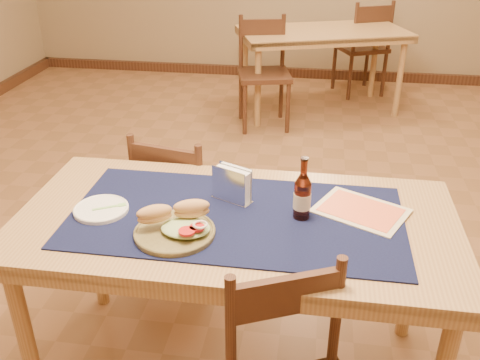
# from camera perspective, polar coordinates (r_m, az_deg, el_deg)

# --- Properties ---
(main_table) EXTENTS (1.60, 0.80, 0.75)m
(main_table) POSITION_cam_1_polar(r_m,az_deg,el_deg) (1.98, -0.44, -6.00)
(main_table) COLOR #AC8651
(main_table) RESTS_ON ground
(placemat) EXTENTS (1.20, 0.60, 0.01)m
(placemat) POSITION_cam_1_polar(r_m,az_deg,el_deg) (1.94, -0.45, -3.90)
(placemat) COLOR #0F1539
(placemat) RESTS_ON main_table
(baseboard) EXTENTS (6.00, 7.00, 0.10)m
(baseboard) POSITION_cam_1_polar(r_m,az_deg,el_deg) (2.99, 2.04, -7.44)
(baseboard) COLOR #462819
(baseboard) RESTS_ON ground
(back_table) EXTENTS (1.62, 1.17, 0.75)m
(back_table) POSITION_cam_1_polar(r_m,az_deg,el_deg) (4.99, 8.79, 14.62)
(back_table) COLOR #AC8651
(back_table) RESTS_ON ground
(chair_main_far) EXTENTS (0.46, 0.46, 0.84)m
(chair_main_far) POSITION_cam_1_polar(r_m,az_deg,el_deg) (2.65, -6.26, -2.65)
(chair_main_far) COLOR #462819
(chair_main_far) RESTS_ON ground
(chair_back_near) EXTENTS (0.51, 0.51, 0.92)m
(chair_back_near) POSITION_cam_1_polar(r_m,az_deg,el_deg) (4.65, 2.53, 11.55)
(chair_back_near) COLOR #462819
(chair_back_near) RESTS_ON ground
(chair_back_far) EXTENTS (0.57, 0.57, 0.94)m
(chair_back_far) POSITION_cam_1_polar(r_m,az_deg,el_deg) (5.58, 13.00, 13.73)
(chair_back_far) COLOR #462819
(chair_back_far) RESTS_ON ground
(sandwich_plate) EXTENTS (0.28, 0.28, 0.11)m
(sandwich_plate) POSITION_cam_1_polar(r_m,az_deg,el_deg) (1.83, -6.76, -4.93)
(sandwich_plate) COLOR olive
(sandwich_plate) RESTS_ON placemat
(side_plate) EXTENTS (0.20, 0.20, 0.02)m
(side_plate) POSITION_cam_1_polar(r_m,az_deg,el_deg) (2.03, -14.60, -2.99)
(side_plate) COLOR white
(side_plate) RESTS_ON placemat
(fork) EXTENTS (0.11, 0.07, 0.00)m
(fork) POSITION_cam_1_polar(r_m,az_deg,el_deg) (2.02, -13.49, -2.76)
(fork) COLOR #93D776
(fork) RESTS_ON side_plate
(beer_bottle) EXTENTS (0.06, 0.06, 0.24)m
(beer_bottle) POSITION_cam_1_polar(r_m,az_deg,el_deg) (1.90, 6.66, -1.70)
(beer_bottle) COLOR #4F1B0E
(beer_bottle) RESTS_ON placemat
(napkin_holder) EXTENTS (0.17, 0.12, 0.14)m
(napkin_holder) POSITION_cam_1_polar(r_m,az_deg,el_deg) (2.00, -0.85, -0.54)
(napkin_holder) COLOR white
(napkin_holder) RESTS_ON placemat
(menu_card) EXTENTS (0.38, 0.35, 0.01)m
(menu_card) POSITION_cam_1_polar(r_m,az_deg,el_deg) (2.01, 12.77, -3.18)
(menu_card) COLOR beige
(menu_card) RESTS_ON placemat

